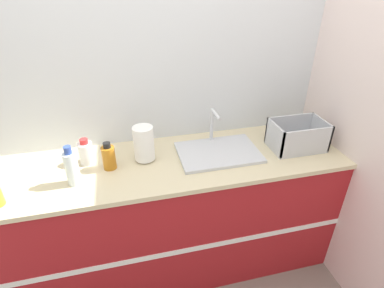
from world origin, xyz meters
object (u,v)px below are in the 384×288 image
(bottle_white_spray, at_px, (86,152))
(paper_towel_roll, at_px, (144,144))
(dish_rack, at_px, (297,138))
(sink, at_px, (218,151))
(bottle_amber, at_px, (109,157))
(bottle_clear, at_px, (72,168))

(bottle_white_spray, bearing_deg, paper_towel_roll, -8.14)
(dish_rack, bearing_deg, bottle_white_spray, 174.10)
(sink, bearing_deg, bottle_white_spray, 174.06)
(bottle_amber, height_order, bottle_white_spray, bottle_amber)
(bottle_clear, height_order, bottle_white_spray, bottle_clear)
(sink, relative_size, paper_towel_roll, 2.28)
(sink, xyz_separation_m, dish_rack, (0.54, -0.05, 0.06))
(bottle_amber, height_order, bottle_clear, bottle_clear)
(dish_rack, xyz_separation_m, bottle_clear, (-1.42, -0.06, 0.03))
(sink, height_order, bottle_clear, sink)
(bottle_clear, bearing_deg, paper_towel_roll, 20.32)
(bottle_amber, bearing_deg, dish_rack, -2.24)
(sink, relative_size, dish_rack, 1.49)
(dish_rack, bearing_deg, bottle_clear, -177.50)
(sink, xyz_separation_m, paper_towel_roll, (-0.48, 0.04, 0.10))
(bottle_clear, distance_m, bottle_white_spray, 0.21)
(dish_rack, height_order, bottle_white_spray, dish_rack)
(bottle_clear, bearing_deg, bottle_white_spray, 74.05)
(sink, height_order, paper_towel_roll, sink)
(paper_towel_roll, relative_size, bottle_white_spray, 1.37)
(sink, distance_m, bottle_amber, 0.70)
(dish_rack, xyz_separation_m, bottle_white_spray, (-1.37, 0.14, -0.00))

